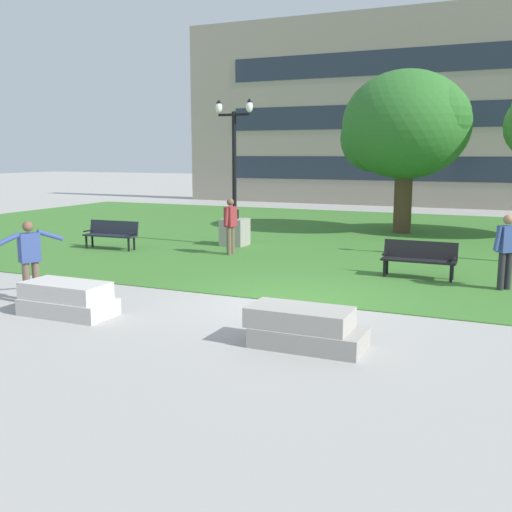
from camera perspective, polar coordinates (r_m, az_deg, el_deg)
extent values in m
plane|color=#A3A09B|center=(12.53, 3.11, -4.46)|extent=(140.00, 140.00, 0.00)
cube|color=#3D752D|center=(22.01, 12.35, 1.52)|extent=(40.00, 20.00, 0.02)
cube|color=#BCB7B2|center=(12.10, -17.43, -4.63)|extent=(1.80, 0.90, 0.32)
cube|color=beige|center=(12.06, -17.67, -3.13)|extent=(1.66, 0.83, 0.32)
cube|color=#9E9991|center=(9.72, 5.02, -7.72)|extent=(1.80, 0.90, 0.32)
cube|color=#A6A098|center=(9.68, 4.19, -5.81)|extent=(1.66, 0.83, 0.32)
cylinder|color=brown|center=(13.33, -20.20, -2.29)|extent=(0.15, 0.15, 0.86)
cylinder|color=brown|center=(13.27, -21.01, -2.40)|extent=(0.15, 0.15, 0.86)
cube|color=#334784|center=(13.18, -20.79, 0.76)|extent=(0.39, 0.46, 0.60)
cylinder|color=#334784|center=(13.42, -19.03, 1.89)|extent=(0.33, 0.54, 0.29)
cylinder|color=#334784|center=(12.89, -22.74, 1.36)|extent=(0.33, 0.54, 0.29)
sphere|color=brown|center=(13.12, -20.91, 2.66)|extent=(0.22, 0.22, 0.22)
cube|color=olive|center=(13.00, -19.56, -4.10)|extent=(0.68, 0.73, 0.02)
cube|color=olive|center=(12.56, -19.60, -4.49)|extent=(0.23, 0.22, 0.06)
cube|color=olive|center=(13.44, -19.52, -3.58)|extent=(0.23, 0.22, 0.06)
cylinder|color=silver|center=(12.80, -19.07, -4.56)|extent=(0.06, 0.06, 0.06)
cylinder|color=silver|center=(12.81, -20.06, -4.61)|extent=(0.06, 0.06, 0.06)
cylinder|color=silver|center=(13.23, -19.05, -4.10)|extent=(0.06, 0.06, 0.06)
cylinder|color=silver|center=(13.24, -20.00, -4.15)|extent=(0.06, 0.06, 0.06)
cube|color=black|center=(15.29, 15.21, -0.43)|extent=(1.80, 0.44, 0.05)
cube|color=black|center=(15.50, 15.39, 0.55)|extent=(1.80, 0.12, 0.46)
cube|color=black|center=(15.42, 12.15, 0.22)|extent=(0.06, 0.40, 0.04)
cube|color=black|center=(15.18, 18.36, -0.21)|extent=(0.06, 0.40, 0.04)
cylinder|color=black|center=(15.32, 12.12, -1.18)|extent=(0.07, 0.07, 0.41)
cylinder|color=black|center=(15.09, 18.08, -1.61)|extent=(0.07, 0.07, 0.41)
cylinder|color=black|center=(15.62, 12.36, -0.97)|extent=(0.07, 0.07, 0.41)
cylinder|color=black|center=(15.40, 18.20, -1.39)|extent=(0.07, 0.07, 0.41)
cube|color=#1E232D|center=(19.83, -13.75, 1.90)|extent=(1.82, 0.53, 0.05)
cube|color=#1E232D|center=(20.00, -13.37, 2.64)|extent=(1.80, 0.21, 0.46)
cube|color=black|center=(20.30, -15.72, 2.33)|extent=(0.08, 0.40, 0.04)
cube|color=black|center=(19.35, -11.72, 2.14)|extent=(0.08, 0.40, 0.04)
cylinder|color=black|center=(20.20, -15.85, 1.28)|extent=(0.07, 0.07, 0.41)
cylinder|color=black|center=(19.29, -12.04, 1.05)|extent=(0.07, 0.07, 0.41)
cylinder|color=black|center=(20.45, -15.32, 1.40)|extent=(0.07, 0.07, 0.41)
cylinder|color=black|center=(19.55, -11.53, 1.18)|extent=(0.07, 0.07, 0.41)
cube|color=gray|center=(20.09, -2.04, 2.30)|extent=(0.80, 0.80, 0.90)
cylinder|color=black|center=(20.02, -2.05, 4.00)|extent=(0.28, 0.28, 0.30)
cylinder|color=black|center=(19.93, -2.08, 8.57)|extent=(0.14, 0.14, 3.49)
cube|color=black|center=(19.96, -2.11, 13.30)|extent=(1.10, 0.08, 0.08)
ellipsoid|color=white|center=(20.22, -3.56, 13.93)|extent=(0.22, 0.22, 0.36)
cone|color=black|center=(20.24, -3.56, 14.48)|extent=(0.20, 0.20, 0.13)
ellipsoid|color=white|center=(19.74, -0.63, 14.05)|extent=(0.22, 0.22, 0.36)
cone|color=black|center=(19.76, -0.63, 14.61)|extent=(0.20, 0.20, 0.13)
cylinder|color=#4C3823|center=(23.94, 13.83, 5.51)|extent=(0.68, 0.68, 2.80)
ellipsoid|color=#2D6B28|center=(23.90, 14.10, 12.03)|extent=(4.81, 4.81, 4.09)
sphere|color=#2D6B28|center=(24.62, 11.16, 10.94)|extent=(2.65, 2.65, 2.65)
sphere|color=#2D6B28|center=(23.26, 16.90, 12.57)|extent=(2.40, 2.40, 2.40)
cylinder|color=#28282D|center=(14.73, 22.89, -1.29)|extent=(0.15, 0.15, 0.86)
cylinder|color=#28282D|center=(14.59, 22.32, -1.35)|extent=(0.15, 0.15, 0.86)
cube|color=#334784|center=(14.55, 22.79, 1.51)|extent=(0.45, 0.45, 0.60)
cylinder|color=#334784|center=(14.32, 22.03, 1.55)|extent=(0.21, 0.20, 0.56)
sphere|color=#9E7051|center=(14.49, 22.91, 3.23)|extent=(0.22, 0.22, 0.22)
cylinder|color=brown|center=(18.19, -2.59, 1.45)|extent=(0.15, 0.15, 0.86)
cylinder|color=brown|center=(18.36, -2.27, 1.53)|extent=(0.15, 0.15, 0.86)
cube|color=maroon|center=(18.18, -2.45, 3.76)|extent=(0.27, 0.42, 0.60)
cylinder|color=maroon|center=(18.00, -2.81, 3.79)|extent=(0.11, 0.19, 0.56)
cylinder|color=maroon|center=(18.37, -2.10, 3.91)|extent=(0.11, 0.19, 0.56)
sphere|color=brown|center=(18.14, -2.46, 5.15)|extent=(0.22, 0.22, 0.22)
cube|color=gray|center=(36.67, 12.82, 13.45)|extent=(26.23, 1.00, 11.18)
cube|color=#232D3D|center=(36.09, 12.46, 8.14)|extent=(19.67, 0.03, 1.40)
cube|color=#232D3D|center=(36.14, 12.63, 12.89)|extent=(19.67, 0.03, 1.40)
cube|color=#232D3D|center=(36.44, 12.82, 17.60)|extent=(19.67, 0.03, 1.40)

